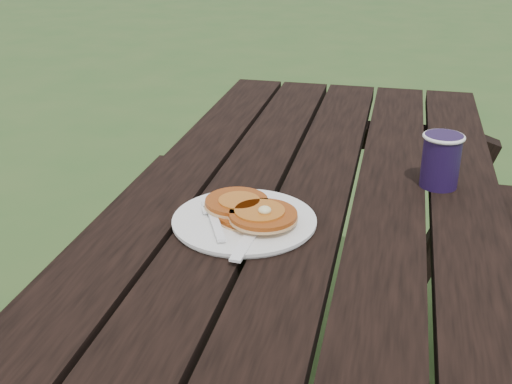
% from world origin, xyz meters
% --- Properties ---
extents(picnic_table, '(1.36, 1.80, 0.75)m').
position_xyz_m(picnic_table, '(0.00, 0.00, 0.37)').
color(picnic_table, black).
rests_on(picnic_table, ground).
extents(plate, '(0.34, 0.34, 0.01)m').
position_xyz_m(plate, '(-0.11, -0.12, 0.76)').
color(plate, white).
rests_on(plate, picnic_table).
extents(pancake_stack, '(0.18, 0.16, 0.04)m').
position_xyz_m(pancake_stack, '(-0.10, -0.12, 0.77)').
color(pancake_stack, '#9D4311').
rests_on(pancake_stack, plate).
extents(knife, '(0.03, 0.18, 0.00)m').
position_xyz_m(knife, '(-0.08, -0.19, 0.76)').
color(knife, white).
rests_on(knife, plate).
extents(fork, '(0.10, 0.16, 0.01)m').
position_xyz_m(fork, '(-0.14, -0.18, 0.77)').
color(fork, white).
rests_on(fork, plate).
extents(coffee_cup, '(0.09, 0.09, 0.11)m').
position_xyz_m(coffee_cup, '(0.25, 0.14, 0.81)').
color(coffee_cup, '#1B0E33').
rests_on(coffee_cup, picnic_table).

